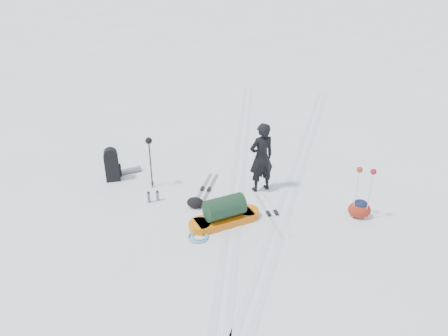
{
  "coord_description": "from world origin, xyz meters",
  "views": [
    {
      "loc": [
        1.06,
        -8.4,
        5.33
      ],
      "look_at": [
        -0.25,
        0.02,
        0.95
      ],
      "focal_mm": 35.0,
      "sensor_mm": 36.0,
      "label": 1
    }
  ],
  "objects": [
    {
      "name": "skier",
      "position": [
        0.51,
        0.85,
        0.86
      ],
      "size": [
        0.75,
        0.7,
        1.73
      ],
      "primitive_type": "imported",
      "rotation": [
        0.0,
        0.0,
        3.74
      ],
      "color": "black",
      "rests_on": "ground"
    },
    {
      "name": "touring_skis_white",
      "position": [
        0.87,
        -0.23,
        0.01
      ],
      "size": [
        0.91,
        1.74,
        0.06
      ],
      "rotation": [
        0.0,
        0.0,
        -1.18
      ],
      "color": "#BBBEC2",
      "rests_on": "ground"
    },
    {
      "name": "ground",
      "position": [
        0.0,
        0.0,
        0.0
      ],
      "size": [
        200.0,
        200.0,
        0.0
      ],
      "primitive_type": "plane",
      "color": "white",
      "rests_on": "ground"
    },
    {
      "name": "expedition_rucksack",
      "position": [
        -3.16,
        0.81,
        0.4
      ],
      "size": [
        0.77,
        0.84,
        0.88
      ],
      "rotation": [
        0.0,
        0.0,
        0.38
      ],
      "color": "black",
      "rests_on": "ground"
    },
    {
      "name": "thermos_pair",
      "position": [
        -1.89,
        -0.09,
        0.13
      ],
      "size": [
        0.26,
        0.19,
        0.28
      ],
      "rotation": [
        0.0,
        0.0,
        -0.24
      ],
      "color": "#54585C",
      "rests_on": "ground"
    },
    {
      "name": "pulk_sled",
      "position": [
        -0.12,
        -0.69,
        0.24
      ],
      "size": [
        1.6,
        1.31,
        0.62
      ],
      "rotation": [
        0.0,
        0.0,
        0.61
      ],
      "color": "#D05F0C",
      "rests_on": "ground"
    },
    {
      "name": "ski_poles_silver",
      "position": [
        2.74,
        -0.1,
        1.04
      ],
      "size": [
        0.39,
        0.17,
        1.24
      ],
      "rotation": [
        0.0,
        0.0,
        -0.0
      ],
      "color": "silver",
      "rests_on": "ground"
    },
    {
      "name": "touring_skis_grey",
      "position": [
        -0.79,
        0.61,
        0.01
      ],
      "size": [
        0.37,
        1.68,
        0.06
      ],
      "rotation": [
        0.0,
        0.0,
        1.5
      ],
      "color": "gray",
      "rests_on": "ground"
    },
    {
      "name": "ski_poles_black",
      "position": [
        -2.12,
        0.58,
        1.08
      ],
      "size": [
        0.16,
        0.19,
        1.32
      ],
      "rotation": [
        0.0,
        0.0,
        -0.41
      ],
      "color": "black",
      "rests_on": "ground"
    },
    {
      "name": "stuff_sack",
      "position": [
        -0.88,
        -0.18,
        0.12
      ],
      "size": [
        0.44,
        0.37,
        0.24
      ],
      "rotation": [
        0.0,
        0.0,
        -0.23
      ],
      "color": "black",
      "rests_on": "ground"
    },
    {
      "name": "rope_coil",
      "position": [
        -0.57,
        -1.3,
        0.03
      ],
      "size": [
        0.45,
        0.45,
        0.05
      ],
      "rotation": [
        0.0,
        0.0,
        -0.04
      ],
      "color": "#5594CE",
      "rests_on": "ground"
    },
    {
      "name": "ski_tracks",
      "position": [
        0.61,
        0.88,
        0.0
      ],
      "size": [
        3.38,
        17.97,
        0.01
      ],
      "color": "silver",
      "rests_on": "ground"
    },
    {
      "name": "small_daypack",
      "position": [
        2.74,
        -0.01,
        0.2
      ],
      "size": [
        0.59,
        0.52,
        0.42
      ],
      "rotation": [
        0.0,
        0.0,
        -0.36
      ],
      "color": "maroon",
      "rests_on": "ground"
    }
  ]
}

